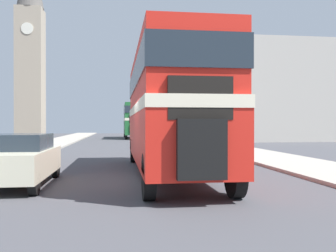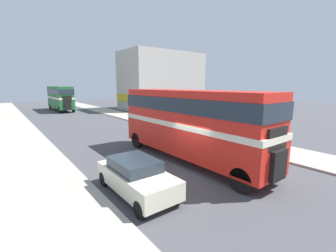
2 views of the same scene
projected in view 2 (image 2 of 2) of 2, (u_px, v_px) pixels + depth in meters
ground_plane at (195, 170)px, 11.93m from camera, size 120.00×120.00×0.00m
sidewalk_right at (264, 148)px, 15.96m from camera, size 3.50×120.00×0.12m
sidewalk_left at (57, 212)px, 7.89m from camera, size 3.50×120.00×0.12m
double_decker_bus at (189, 119)px, 13.10m from camera, size 2.39×10.84×4.17m
bus_distant at (60, 96)px, 39.16m from camera, size 2.38×9.71×4.22m
car_parked_near at (136, 176)px, 9.24m from camera, size 1.75×4.09×1.48m
pedestrian_walking at (165, 117)px, 24.25m from camera, size 0.32×0.32×1.59m
shop_building_block at (162, 81)px, 42.38m from camera, size 14.86×8.28×10.36m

